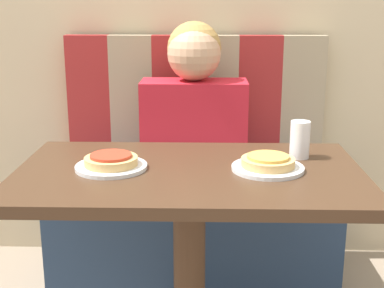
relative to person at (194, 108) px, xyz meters
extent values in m
cube|color=navy|center=(0.00, 0.00, -0.57)|extent=(1.17, 0.57, 0.43)
cube|color=maroon|center=(-0.49, 0.25, -0.04)|extent=(0.19, 0.06, 0.63)
cube|color=tan|center=(-0.29, 0.25, -0.04)|extent=(0.19, 0.06, 0.63)
cube|color=maroon|center=(-0.10, 0.25, -0.04)|extent=(0.19, 0.06, 0.63)
cube|color=tan|center=(0.10, 0.25, -0.04)|extent=(0.19, 0.06, 0.63)
cube|color=maroon|center=(0.29, 0.25, -0.04)|extent=(0.19, 0.06, 0.63)
cube|color=tan|center=(0.49, 0.25, -0.04)|extent=(0.19, 0.06, 0.63)
cube|color=#422B1C|center=(0.00, -0.64, -0.08)|extent=(1.04, 0.62, 0.03)
cylinder|color=#422B1C|center=(0.00, -0.64, -0.44)|extent=(0.10, 0.10, 0.70)
cube|color=red|center=(0.00, 0.00, -0.12)|extent=(0.43, 0.19, 0.47)
sphere|color=tan|center=(0.00, 0.00, 0.22)|extent=(0.22, 0.22, 0.22)
sphere|color=#AD8447|center=(0.00, 0.02, 0.24)|extent=(0.22, 0.22, 0.22)
cylinder|color=white|center=(-0.23, -0.64, -0.05)|extent=(0.22, 0.22, 0.01)
cylinder|color=white|center=(0.23, -0.64, -0.05)|extent=(0.22, 0.22, 0.01)
cylinder|color=tan|center=(-0.23, -0.64, -0.03)|extent=(0.16, 0.16, 0.02)
cylinder|color=#B73823|center=(-0.23, -0.64, -0.02)|extent=(0.12, 0.12, 0.01)
cylinder|color=tan|center=(0.23, -0.64, -0.03)|extent=(0.16, 0.16, 0.02)
cylinder|color=gold|center=(0.23, -0.64, -0.02)|extent=(0.12, 0.12, 0.01)
cylinder|color=silver|center=(0.35, -0.51, 0.00)|extent=(0.06, 0.06, 0.12)
camera|label=1|loc=(0.05, -2.16, 0.43)|focal=50.00mm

